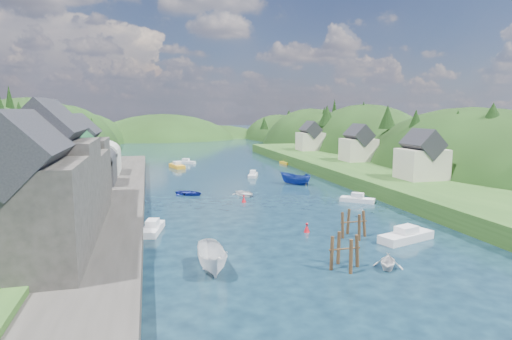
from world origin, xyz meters
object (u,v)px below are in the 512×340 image
object	(u,v)px
piling_cluster_far	(353,227)
channel_buoy_near	(307,228)
channel_buoy_far	(244,199)
piling_cluster_near	(344,255)

from	to	relation	value
piling_cluster_far	channel_buoy_near	world-z (taller)	piling_cluster_far
channel_buoy_far	piling_cluster_far	bearing A→B (deg)	-69.30
piling_cluster_near	channel_buoy_far	size ratio (longest dim) A/B	3.25
channel_buoy_near	channel_buoy_far	distance (m)	17.68
piling_cluster_far	channel_buoy_near	size ratio (longest dim) A/B	3.15
piling_cluster_far	channel_buoy_near	xyz separation A→B (m)	(-4.24, 3.10, -0.69)
piling_cluster_far	channel_buoy_far	size ratio (longest dim) A/B	3.15
piling_cluster_near	channel_buoy_far	world-z (taller)	piling_cluster_near
piling_cluster_far	channel_buoy_far	xyz separation A→B (m)	(-7.72, 20.44, -0.69)
piling_cluster_near	channel_buoy_far	bearing A→B (deg)	95.20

